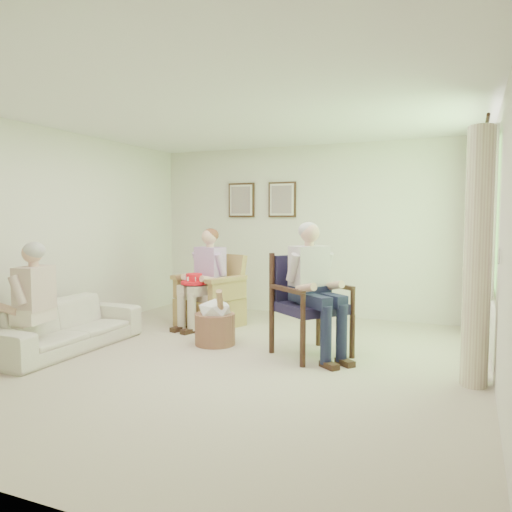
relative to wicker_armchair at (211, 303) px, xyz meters
name	(u,v)px	position (x,y,z in m)	size (l,w,h in m)	color
floor	(232,361)	(1.03, -1.44, -0.31)	(5.50, 5.50, 0.00)	beige
back_wall	(310,231)	(1.03, 1.31, 0.99)	(5.00, 0.04, 2.60)	silver
front_wall	(1,258)	(1.03, -4.19, 0.99)	(5.00, 0.04, 2.60)	silver
left_wall	(49,234)	(-1.47, -1.44, 0.99)	(0.04, 5.50, 2.60)	silver
right_wall	(501,243)	(3.53, -1.44, 0.99)	(0.04, 5.50, 2.60)	silver
ceiling	(231,109)	(1.03, -1.44, 2.29)	(5.00, 5.50, 0.02)	white
window	(492,210)	(3.49, -0.24, 1.27)	(0.13, 2.50, 1.63)	#2D6B23
curtain_left	(478,258)	(3.36, -1.22, 0.84)	(0.34, 0.34, 2.30)	beige
curtain_right	(476,246)	(3.36, 0.74, 0.84)	(0.34, 0.34, 2.30)	beige
framed_print_left	(241,200)	(-0.12, 1.27, 1.47)	(0.45, 0.05, 0.55)	#382114
framed_print_right	(282,200)	(0.58, 1.27, 1.47)	(0.45, 0.05, 0.55)	#382114
wicker_armchair	(211,303)	(0.00, 0.00, 0.00)	(0.77, 0.77, 0.99)	#A38B4D
wood_armchair	(314,300)	(1.73, -0.81, 0.28)	(0.70, 0.66, 1.08)	black
sofa	(65,326)	(-0.92, -1.78, -0.04)	(0.73, 1.87, 0.55)	#ECE6CB
person_wicker	(206,272)	(0.00, -0.13, 0.46)	(0.40, 0.63, 1.33)	beige
person_dark	(309,279)	(1.73, -0.98, 0.54)	(0.40, 0.63, 1.43)	#1A1F3A
person_sofa	(28,296)	(-0.92, -2.28, 0.37)	(0.42, 0.63, 1.23)	beige
red_hat	(194,280)	(-0.07, -0.33, 0.36)	(0.35, 0.35, 0.14)	red
hatbox	(215,322)	(0.55, -0.91, -0.04)	(0.49, 0.49, 0.70)	tan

